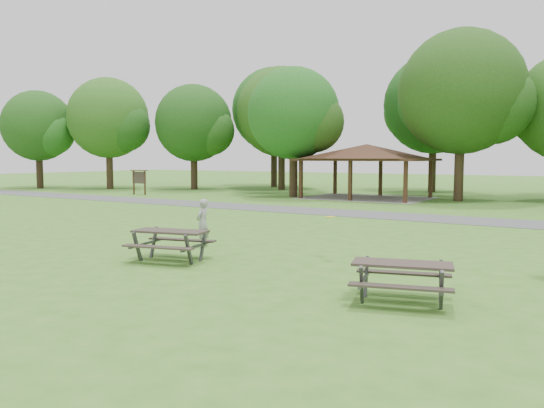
{
  "coord_description": "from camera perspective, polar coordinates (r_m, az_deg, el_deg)",
  "views": [
    {
      "loc": [
        10.33,
        -10.58,
        2.81
      ],
      "look_at": [
        1.0,
        4.0,
        1.3
      ],
      "focal_mm": 35.0,
      "sensor_mm": 36.0,
      "label": 1
    }
  ],
  "objects": [
    {
      "name": "ground",
      "position": [
        15.05,
        -11.55,
        -5.88
      ],
      "size": [
        160.0,
        160.0,
        0.0
      ],
      "primitive_type": "plane",
      "color": "#3B7220",
      "rests_on": "ground"
    },
    {
      "name": "asphalt_path",
      "position": [
        26.81,
        9.77,
        -1.08
      ],
      "size": [
        120.0,
        3.2,
        0.02
      ],
      "primitive_type": "cube",
      "color": "#4C4C4F",
      "rests_on": "ground"
    },
    {
      "name": "pavilion",
      "position": [
        37.43,
        10.15,
        5.3
      ],
      "size": [
        8.6,
        7.01,
        3.76
      ],
      "color": "#331E12",
      "rests_on": "ground"
    },
    {
      "name": "notice_board",
      "position": [
        41.7,
        -14.1,
        2.78
      ],
      "size": [
        1.6,
        0.3,
        1.88
      ],
      "color": "#361F13",
      "rests_on": "ground"
    },
    {
      "name": "tree_row_a",
      "position": [
        50.36,
        -17.1,
        8.58
      ],
      "size": [
        7.56,
        7.2,
        9.97
      ],
      "color": "#312015",
      "rests_on": "ground"
    },
    {
      "name": "tree_row_b",
      "position": [
        47.83,
        -8.34,
        8.37
      ],
      "size": [
        7.14,
        6.8,
        9.28
      ],
      "color": "black",
      "rests_on": "ground"
    },
    {
      "name": "tree_row_c",
      "position": [
        46.58,
        1.16,
        9.58
      ],
      "size": [
        8.19,
        7.8,
        10.67
      ],
      "color": "black",
      "rests_on": "ground"
    },
    {
      "name": "tree_row_d",
      "position": [
        38.41,
        2.46,
        9.41
      ],
      "size": [
        6.93,
        6.6,
        9.27
      ],
      "color": "black",
      "rests_on": "ground"
    },
    {
      "name": "tree_row_e",
      "position": [
        36.76,
        19.85,
        10.9
      ],
      "size": [
        8.4,
        8.0,
        11.02
      ],
      "color": "#322216",
      "rests_on": "ground"
    },
    {
      "name": "tree_deep_a",
      "position": [
        51.17,
        0.33,
        9.84
      ],
      "size": [
        8.4,
        8.0,
        11.38
      ],
      "color": "black",
      "rests_on": "ground"
    },
    {
      "name": "tree_deep_b",
      "position": [
        45.47,
        17.14,
        9.92
      ],
      "size": [
        8.4,
        8.0,
        11.13
      ],
      "color": "#2F2114",
      "rests_on": "ground"
    },
    {
      "name": "tree_flank_left",
      "position": [
        53.31,
        -23.79,
        7.49
      ],
      "size": [
        6.72,
        6.4,
        8.93
      ],
      "color": "black",
      "rests_on": "ground"
    },
    {
      "name": "picnic_table_middle",
      "position": [
        14.72,
        -10.88,
        -3.57
      ],
      "size": [
        2.34,
        2.05,
        0.87
      ],
      "color": "#312823",
      "rests_on": "ground"
    },
    {
      "name": "picnic_table_far",
      "position": [
        10.64,
        13.82,
        -7.14
      ],
      "size": [
        2.24,
        1.98,
        0.82
      ],
      "color": "#322924",
      "rests_on": "ground"
    },
    {
      "name": "frisbee_in_flight",
      "position": [
        14.73,
        6.29,
        -1.38
      ],
      "size": [
        0.34,
        0.34,
        0.02
      ],
      "color": "yellow",
      "rests_on": "ground"
    },
    {
      "name": "frisbee_thrower",
      "position": [
        16.91,
        -7.47,
        -2.02
      ],
      "size": [
        0.45,
        0.6,
        1.52
      ],
      "primitive_type": "imported",
      "rotation": [
        0.0,
        0.0,
        -1.41
      ],
      "color": "gray",
      "rests_on": "ground"
    }
  ]
}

